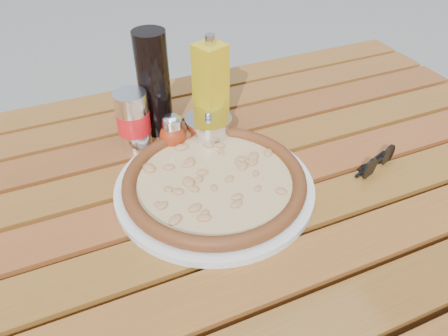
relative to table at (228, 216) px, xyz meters
name	(u,v)px	position (x,y,z in m)	size (l,w,h in m)	color
table	(228,216)	(0.00, 0.00, 0.00)	(1.40, 0.90, 0.75)	#391B0D
plate	(215,187)	(-0.03, 0.00, 0.08)	(0.36, 0.36, 0.01)	silver
pizza	(215,180)	(-0.03, 0.00, 0.10)	(0.36, 0.36, 0.03)	beige
pepper_shaker	(173,133)	(-0.05, 0.15, 0.11)	(0.06, 0.06, 0.08)	#A63113
oregano_shaker	(216,112)	(0.06, 0.19, 0.11)	(0.06, 0.06, 0.08)	#37411A
dark_bottle	(154,84)	(-0.06, 0.24, 0.19)	(0.07, 0.07, 0.22)	black
soda_can	(133,120)	(-0.12, 0.20, 0.13)	(0.08, 0.08, 0.12)	silver
olive_oil_cruet	(211,88)	(0.05, 0.20, 0.17)	(0.07, 0.07, 0.21)	gold
parmesan_tin	(209,129)	(0.02, 0.15, 0.11)	(0.12, 0.12, 0.07)	silver
sunglasses	(377,162)	(0.28, -0.06, 0.09)	(0.11, 0.06, 0.04)	black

